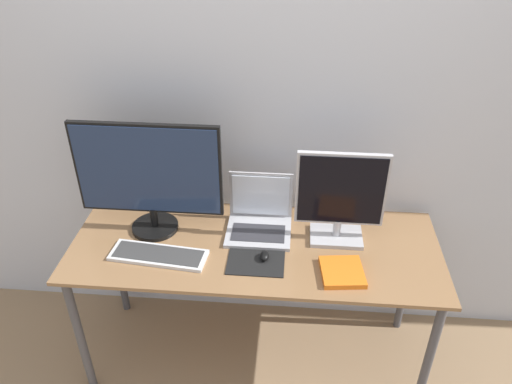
{
  "coord_description": "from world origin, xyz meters",
  "views": [
    {
      "loc": [
        0.16,
        -1.45,
        2.19
      ],
      "look_at": [
        0.0,
        0.35,
        1.02
      ],
      "focal_mm": 35.0,
      "sensor_mm": 36.0,
      "label": 1
    }
  ],
  "objects_px": {
    "monitor_right": "(340,198)",
    "monitor_left": "(149,176)",
    "book": "(342,272)",
    "keyboard": "(159,255)",
    "mouse": "(265,256)",
    "laptop": "(259,217)"
  },
  "relations": [
    {
      "from": "keyboard",
      "to": "mouse",
      "type": "xyz_separation_m",
      "value": [
        0.47,
        0.02,
        0.01
      ]
    },
    {
      "from": "keyboard",
      "to": "mouse",
      "type": "distance_m",
      "value": 0.47
    },
    {
      "from": "monitor_left",
      "to": "keyboard",
      "type": "bearing_deg",
      "value": -71.86
    },
    {
      "from": "monitor_right",
      "to": "mouse",
      "type": "distance_m",
      "value": 0.42
    },
    {
      "from": "monitor_right",
      "to": "laptop",
      "type": "xyz_separation_m",
      "value": [
        -0.36,
        0.05,
        -0.16
      ]
    },
    {
      "from": "monitor_right",
      "to": "monitor_left",
      "type": "bearing_deg",
      "value": 180.0
    },
    {
      "from": "book",
      "to": "mouse",
      "type": "bearing_deg",
      "value": 168.78
    },
    {
      "from": "monitor_right",
      "to": "laptop",
      "type": "height_order",
      "value": "monitor_right"
    },
    {
      "from": "book",
      "to": "monitor_left",
      "type": "bearing_deg",
      "value": 164.0
    },
    {
      "from": "monitor_left",
      "to": "keyboard",
      "type": "height_order",
      "value": "monitor_left"
    },
    {
      "from": "monitor_left",
      "to": "keyboard",
      "type": "xyz_separation_m",
      "value": [
        0.07,
        -0.2,
        -0.28
      ]
    },
    {
      "from": "monitor_right",
      "to": "book",
      "type": "distance_m",
      "value": 0.33
    },
    {
      "from": "mouse",
      "to": "book",
      "type": "relative_size",
      "value": 0.31
    },
    {
      "from": "monitor_right",
      "to": "laptop",
      "type": "distance_m",
      "value": 0.4
    },
    {
      "from": "keyboard",
      "to": "book",
      "type": "bearing_deg",
      "value": -3.2
    },
    {
      "from": "laptop",
      "to": "keyboard",
      "type": "distance_m",
      "value": 0.5
    },
    {
      "from": "monitor_left",
      "to": "monitor_right",
      "type": "distance_m",
      "value": 0.86
    },
    {
      "from": "laptop",
      "to": "book",
      "type": "distance_m",
      "value": 0.48
    },
    {
      "from": "monitor_left",
      "to": "laptop",
      "type": "relative_size",
      "value": 2.2
    },
    {
      "from": "monitor_right",
      "to": "book",
      "type": "relative_size",
      "value": 2.15
    },
    {
      "from": "mouse",
      "to": "monitor_right",
      "type": "bearing_deg",
      "value": 29.75
    },
    {
      "from": "laptop",
      "to": "keyboard",
      "type": "xyz_separation_m",
      "value": [
        -0.43,
        -0.25,
        -0.05
      ]
    }
  ]
}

